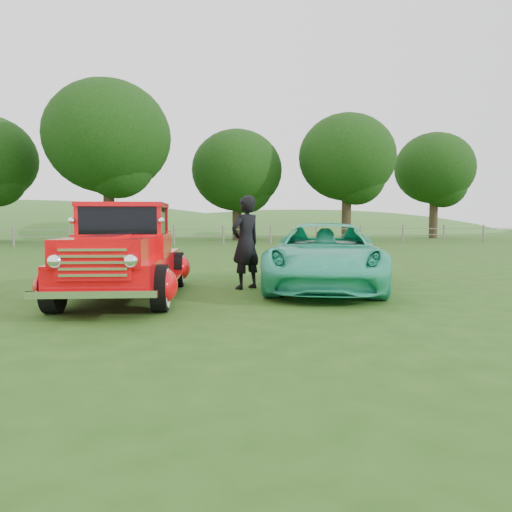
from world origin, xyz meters
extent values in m
plane|color=#234913|center=(0.00, 0.00, 0.00)|extent=(140.00, 140.00, 0.00)
ellipsoid|color=#315F23|center=(-18.00, 58.00, -4.95)|extent=(84.00, 60.00, 18.00)
ellipsoid|color=#315F23|center=(20.00, 62.00, -3.85)|extent=(72.00, 52.00, 14.00)
cube|color=#6D685C|center=(0.00, 22.00, 0.55)|extent=(48.00, 0.04, 0.04)
cube|color=#6D685C|center=(0.00, 22.00, 0.95)|extent=(48.00, 0.04, 0.04)
cylinder|color=black|center=(-4.00, 25.00, 2.42)|extent=(0.70, 0.70, 4.84)
ellipsoid|color=black|center=(-4.00, 25.00, 6.82)|extent=(8.00, 8.00, 7.20)
cylinder|color=black|center=(5.00, 29.00, 1.87)|extent=(0.70, 0.70, 3.74)
ellipsoid|color=black|center=(5.00, 29.00, 5.27)|extent=(6.80, 6.80, 6.12)
cylinder|color=black|center=(13.00, 27.00, 2.20)|extent=(0.70, 0.70, 4.40)
ellipsoid|color=black|center=(13.00, 27.00, 6.20)|extent=(7.20, 7.20, 6.48)
cylinder|color=black|center=(22.00, 30.00, 2.09)|extent=(0.70, 0.70, 4.18)
ellipsoid|color=black|center=(22.00, 30.00, 5.89)|extent=(6.60, 6.60, 5.94)
cylinder|color=black|center=(-2.69, -0.23, 0.38)|extent=(0.34, 0.79, 0.76)
cylinder|color=black|center=(-1.04, -0.45, 0.38)|extent=(0.34, 0.79, 0.76)
cylinder|color=black|center=(-2.28, 2.84, 0.38)|extent=(0.34, 0.79, 0.76)
cylinder|color=black|center=(-0.63, 2.62, 0.38)|extent=(0.34, 0.79, 0.76)
cube|color=red|center=(-1.66, 1.19, 0.58)|extent=(2.16, 4.77, 0.44)
ellipsoid|color=red|center=(-2.76, -0.22, 0.42)|extent=(0.51, 0.80, 0.54)
ellipsoid|color=red|center=(-0.97, -0.46, 0.42)|extent=(0.51, 0.80, 0.54)
ellipsoid|color=red|center=(-2.35, 2.85, 0.42)|extent=(0.51, 0.80, 0.54)
ellipsoid|color=red|center=(-0.56, 2.61, 0.42)|extent=(0.51, 0.80, 0.54)
cube|color=red|center=(-1.87, -0.34, 0.97)|extent=(1.53, 1.76, 0.42)
cube|color=red|center=(-1.67, 1.09, 0.99)|extent=(1.76, 1.55, 0.44)
cube|color=black|center=(-1.67, 1.09, 1.46)|extent=(1.58, 1.30, 0.50)
cube|color=red|center=(-1.67, 1.09, 1.74)|extent=(1.67, 1.41, 0.08)
cube|color=red|center=(-1.48, 2.53, 0.95)|extent=(1.43, 2.09, 0.45)
cube|color=white|center=(-1.97, -1.15, 0.85)|extent=(1.07, 0.24, 0.50)
cube|color=white|center=(-1.99, -1.24, 0.42)|extent=(1.80, 0.34, 0.10)
cube|color=white|center=(-1.34, 3.59, 0.42)|extent=(1.71, 0.33, 0.10)
imported|color=#2FBD92|center=(2.44, 1.65, 0.70)|extent=(3.87, 5.54, 1.41)
imported|color=black|center=(0.77, 1.94, 0.99)|extent=(0.86, 0.77, 1.98)
camera|label=1|loc=(-1.11, -8.46, 1.44)|focal=35.00mm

